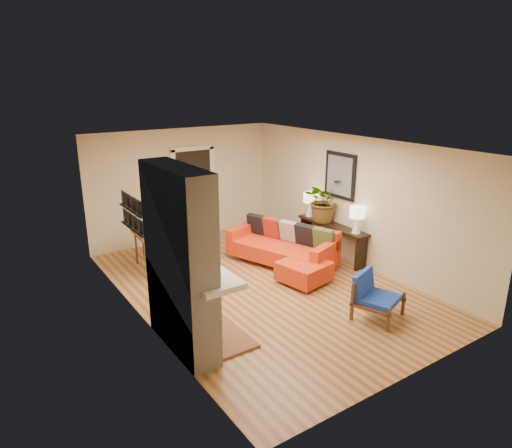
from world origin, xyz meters
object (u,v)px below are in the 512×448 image
object	(u,v)px
blue_chair	(373,294)
houseplant	(324,200)
sofa	(284,245)
console_table	(332,231)
dining_table	(159,240)
lamp_far	(310,201)
lamp_near	(357,217)
ottoman	(304,271)

from	to	relation	value
blue_chair	houseplant	distance (m)	2.96
sofa	houseplant	bearing A→B (deg)	-0.81
blue_chair	console_table	world-z (taller)	console_table
dining_table	lamp_far	xyz separation A→B (m)	(3.29, -0.73, 0.47)
lamp_near	dining_table	bearing A→B (deg)	146.77
dining_table	lamp_near	size ratio (longest dim) A/B	3.16
lamp_far	ottoman	bearing A→B (deg)	-132.65
ottoman	houseplant	distance (m)	1.91
lamp_far	console_table	bearing A→B (deg)	-90.00
lamp_near	houseplant	bearing A→B (deg)	90.59
houseplant	console_table	bearing A→B (deg)	-88.04
console_table	lamp_near	world-z (taller)	lamp_near
sofa	dining_table	bearing A→B (deg)	152.56
console_table	ottoman	bearing A→B (deg)	-152.23
ottoman	console_table	world-z (taller)	console_table
dining_table	lamp_far	bearing A→B (deg)	-12.53
ottoman	blue_chair	distance (m)	1.59
sofa	blue_chair	size ratio (longest dim) A/B	2.74
console_table	lamp_far	bearing A→B (deg)	90.00
ottoman	blue_chair	xyz separation A→B (m)	(0.10, -1.58, 0.15)
dining_table	lamp_far	distance (m)	3.40
ottoman	dining_table	distance (m)	2.95
console_table	houseplant	bearing A→B (deg)	91.96
blue_chair	console_table	bearing A→B (deg)	61.76
lamp_near	lamp_far	distance (m)	1.42
dining_table	houseplant	distance (m)	3.53
ottoman	houseplant	world-z (taller)	houseplant
sofa	lamp_near	bearing A→B (deg)	-43.49
ottoman	lamp_far	xyz separation A→B (m)	(1.33, 1.44, 0.83)
lamp_far	houseplant	size ratio (longest dim) A/B	0.57
lamp_near	console_table	bearing A→B (deg)	90.00
blue_chair	dining_table	distance (m)	4.29
ottoman	houseplant	xyz separation A→B (m)	(1.32, 0.99, 0.96)
dining_table	blue_chair	bearing A→B (deg)	-61.24
blue_chair	dining_table	world-z (taller)	dining_table
dining_table	sofa	bearing A→B (deg)	-27.44
blue_chair	console_table	xyz separation A→B (m)	(1.23, 2.28, 0.19)
lamp_far	blue_chair	bearing A→B (deg)	-112.06
dining_table	console_table	size ratio (longest dim) A/B	0.92
ottoman	houseplant	bearing A→B (deg)	36.96
blue_chair	sofa	bearing A→B (deg)	85.91
dining_table	houseplant	xyz separation A→B (m)	(3.28, -1.18, 0.60)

